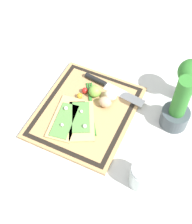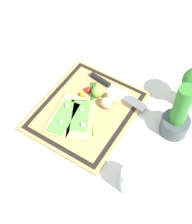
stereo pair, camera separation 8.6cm
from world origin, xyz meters
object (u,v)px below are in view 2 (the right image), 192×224
at_px(egg_pink, 113,97).
at_px(lime, 97,91).
at_px(pizza_slice_far, 81,119).
at_px(cherry_tomato_yellow, 82,94).
at_px(knife, 109,85).
at_px(herb_pot, 177,118).
at_px(egg_brown, 106,103).
at_px(cherry_tomato_red, 88,90).
at_px(sauce_jar, 133,181).
at_px(pizza_slice_near, 65,115).

distance_m(egg_pink, lime, 0.07).
distance_m(pizza_slice_far, egg_pink, 0.16).
xyz_separation_m(pizza_slice_far, cherry_tomato_yellow, (-0.10, -0.06, 0.01)).
distance_m(knife, egg_pink, 0.08).
bearing_deg(herb_pot, egg_pink, -88.28).
distance_m(pizza_slice_far, herb_pot, 0.37).
xyz_separation_m(egg_brown, cherry_tomato_red, (-0.03, -0.10, -0.01)).
bearing_deg(knife, pizza_slice_far, -1.50).
bearing_deg(knife, herb_pot, 81.57).
height_order(cherry_tomato_yellow, sauce_jar, sauce_jar).
height_order(pizza_slice_far, lime, lime).
relative_size(knife, lime, 5.54).
relative_size(pizza_slice_near, knife, 0.78).
height_order(egg_brown, herb_pot, herb_pot).
relative_size(pizza_slice_far, sauce_jar, 2.12).
distance_m(lime, herb_pot, 0.34).
distance_m(egg_pink, herb_pot, 0.27).
xyz_separation_m(pizza_slice_near, knife, (-0.22, 0.07, 0.00)).
height_order(egg_brown, sauce_jar, sauce_jar).
distance_m(lime, cherry_tomato_red, 0.04).
bearing_deg(cherry_tomato_red, egg_pink, 97.63).
relative_size(pizza_slice_near, egg_pink, 4.17).
xyz_separation_m(knife, lime, (0.07, -0.02, 0.02)).
distance_m(pizza_slice_near, herb_pot, 0.43).
xyz_separation_m(lime, herb_pot, (-0.02, 0.34, 0.04)).
bearing_deg(lime, sauce_jar, 48.97).
bearing_deg(pizza_slice_far, egg_brown, 154.43).
bearing_deg(lime, cherry_tomato_yellow, -51.65).
height_order(lime, cherry_tomato_red, lime).
relative_size(egg_brown, sauce_jar, 0.53).
bearing_deg(pizza_slice_near, pizza_slice_far, 107.84).
relative_size(egg_pink, cherry_tomato_red, 2.07).
distance_m(pizza_slice_near, cherry_tomato_yellow, 0.12).
height_order(knife, herb_pot, herb_pot).
distance_m(pizza_slice_far, egg_brown, 0.12).
bearing_deg(lime, egg_brown, 63.91).
height_order(cherry_tomato_red, herb_pot, herb_pot).
relative_size(egg_brown, egg_pink, 1.00).
bearing_deg(cherry_tomato_yellow, herb_pot, 98.21).
bearing_deg(egg_brown, knife, -154.29).
xyz_separation_m(pizza_slice_far, knife, (-0.20, 0.01, 0.00)).
distance_m(egg_brown, herb_pot, 0.28).
height_order(egg_brown, egg_pink, same).
bearing_deg(lime, egg_pink, 98.02).
bearing_deg(egg_pink, herb_pot, 91.72).
bearing_deg(pizza_slice_far, knife, 178.50).
height_order(pizza_slice_near, egg_pink, egg_pink).
xyz_separation_m(lime, cherry_tomato_yellow, (0.04, -0.05, -0.01)).
height_order(egg_pink, sauce_jar, sauce_jar).
xyz_separation_m(pizza_slice_far, herb_pot, (-0.16, 0.33, 0.06)).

